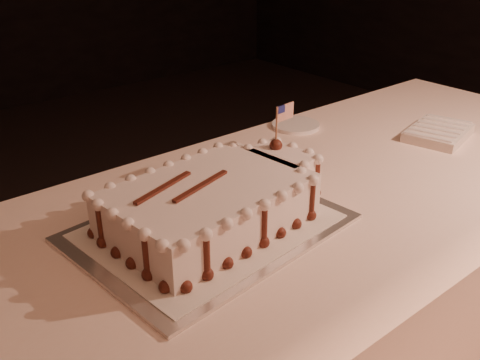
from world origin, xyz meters
TOP-DOWN VIEW (x-y plane):
  - banquet_table at (0.00, 0.60)m, footprint 2.40×0.80m
  - cake_board at (-0.09, 0.61)m, footprint 0.55×0.43m
  - doily at (-0.09, 0.61)m, footprint 0.49×0.39m
  - sheet_cake at (-0.06, 0.62)m, footprint 0.49×0.31m
  - napkin_stack at (0.71, 0.60)m, footprint 0.23×0.19m
  - side_plate at (0.46, 0.92)m, footprint 0.14×0.14m

SIDE VIEW (x-z plane):
  - banquet_table at x=0.00m, z-range 0.00..0.75m
  - cake_board at x=-0.09m, z-range 0.75..0.76m
  - side_plate at x=0.46m, z-range 0.75..0.76m
  - doily at x=-0.09m, z-range 0.76..0.76m
  - napkin_stack at x=0.71m, z-range 0.75..0.78m
  - sheet_cake at x=-0.06m, z-range 0.71..0.90m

